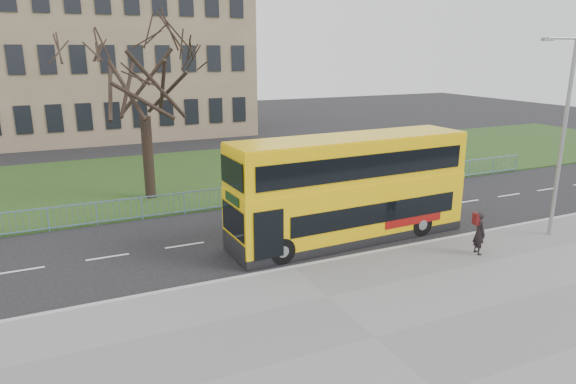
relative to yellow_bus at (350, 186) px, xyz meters
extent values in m
plane|color=black|center=(-3.47, -0.39, -2.30)|extent=(120.00, 120.00, 0.00)
cube|color=slate|center=(-3.47, -7.14, -2.24)|extent=(80.00, 10.50, 0.12)
cube|color=#9C9C9F|center=(-3.47, -1.94, -2.23)|extent=(80.00, 0.20, 0.14)
cube|color=#233C16|center=(-3.47, 13.91, -2.26)|extent=(80.00, 15.40, 0.08)
cube|color=#7B684E|center=(-8.47, 34.61, 4.70)|extent=(30.00, 15.00, 14.00)
cube|color=yellow|center=(0.00, 0.01, -1.00)|extent=(10.33, 2.85, 1.90)
cube|color=yellow|center=(0.00, 0.01, 0.12)|extent=(10.33, 2.85, 0.33)
cube|color=yellow|center=(0.00, 0.01, 1.14)|extent=(10.28, 2.80, 1.71)
cube|color=black|center=(0.63, -1.19, -0.92)|extent=(7.90, 0.36, 0.83)
cube|color=black|center=(0.05, -1.19, 1.05)|extent=(9.42, 0.42, 0.93)
cylinder|color=black|center=(-3.61, -1.23, -1.80)|extent=(1.02, 0.31, 1.01)
cylinder|color=black|center=(3.02, -0.97, -1.80)|extent=(1.02, 0.31, 1.01)
imported|color=black|center=(3.52, -3.75, -1.35)|extent=(0.52, 0.68, 1.67)
cylinder|color=gray|center=(7.90, -3.39, 1.82)|extent=(0.16, 0.16, 8.01)
cylinder|color=gray|center=(7.21, -3.30, 5.82)|extent=(1.40, 0.28, 0.10)
cube|color=gray|center=(6.52, -3.20, 5.77)|extent=(0.47, 0.24, 0.12)
camera|label=1|loc=(-10.79, -17.45, 5.37)|focal=32.00mm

